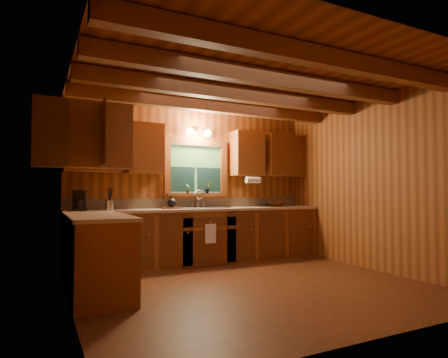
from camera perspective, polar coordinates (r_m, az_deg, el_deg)
room at (r=4.74m, az=4.32°, el=-0.30°), size 4.20×4.20×4.20m
ceiling_beams at (r=4.92m, az=4.28°, el=13.69°), size 4.20×2.54×0.18m
base_cabinets at (r=5.74m, az=-6.67°, el=-9.30°), size 4.20×2.22×0.86m
countertop at (r=5.71m, az=-6.55°, el=-4.80°), size 4.20×2.24×0.04m
backsplash at (r=6.43m, az=-4.32°, el=-3.60°), size 4.20×0.02×0.16m
dishwasher_panel at (r=4.90m, az=-15.20°, el=-10.50°), size 0.02×0.60×0.80m
upper_cabinets at (r=5.84m, az=-7.74°, el=4.71°), size 4.19×1.77×0.78m
window at (r=6.42m, az=-4.25°, el=1.30°), size 1.12×0.08×1.00m
window_sill at (r=6.37m, az=-4.10°, el=-2.36°), size 1.06×0.14×0.04m
wall_sconce at (r=6.38m, az=-3.82°, el=7.06°), size 0.45×0.21×0.17m
paper_towel_roll at (r=6.52m, az=4.38°, el=-0.15°), size 0.27×0.11×0.11m
dish_towel at (r=5.89m, az=-2.04°, el=-8.24°), size 0.18×0.01×0.30m
sink at (r=6.17m, az=-3.33°, el=-4.82°), size 0.82×0.48×0.43m
coffee_maker at (r=5.71m, az=-20.98°, el=-3.02°), size 0.17×0.21×0.29m
utensil_crock at (r=5.66m, az=-16.91°, el=-3.75°), size 0.11×0.11×0.32m
cutting_board at (r=6.00m, az=-7.91°, el=-4.34°), size 0.32×0.25×0.03m
teakettle at (r=6.00m, az=-7.91°, el=-3.56°), size 0.14×0.14×0.17m
wicker_basket at (r=6.94m, az=7.92°, el=-3.80°), size 0.40×0.40×0.08m
potted_plant_left at (r=6.29m, az=-5.52°, el=-1.43°), size 0.10×0.09×0.16m
potted_plant_right at (r=6.41m, az=-2.49°, el=-1.35°), size 0.12×0.10×0.18m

